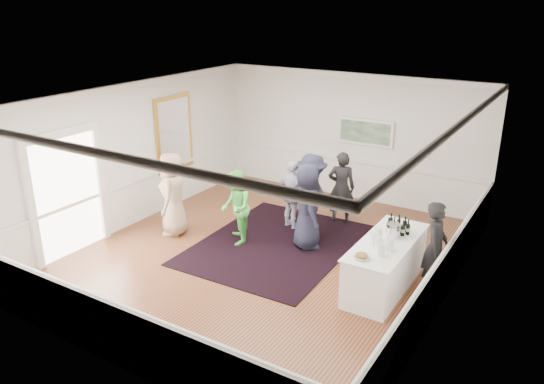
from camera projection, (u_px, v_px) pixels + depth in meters
The scene contains 23 objects.
floor at pixel (267, 255), 10.71m from camera, with size 8.00×8.00×0.00m, color brown.
ceiling at pixel (266, 97), 9.60m from camera, with size 7.00×8.00×0.02m, color white.
wall_left at pixel (134, 154), 11.87m from camera, with size 0.02×8.00×3.20m, color white.
wall_right at pixel (452, 218), 8.43m from camera, with size 0.02×8.00×3.20m, color white.
wall_back at pixel (351, 137), 13.35m from camera, with size 7.00×0.02×3.20m, color white.
wall_front at pixel (104, 265), 6.95m from camera, with size 7.00×0.02×3.20m, color white.
wainscoting at pixel (267, 233), 10.53m from camera, with size 7.00×8.00×1.00m, color white, non-canonical shape.
mirror at pixel (174, 134), 12.82m from camera, with size 0.05×1.25×1.85m.
doorway at pixel (66, 186), 10.39m from camera, with size 0.10×1.78×2.56m.
landscape_painting at pixel (365, 132), 13.05m from camera, with size 1.44×0.06×0.66m.
area_rug at pixel (276, 244), 11.17m from camera, with size 2.95×3.87×0.02m, color black.
serving_table at pixel (385, 264), 9.39m from camera, with size 0.85×2.24×0.91m.
bartender at pixel (435, 247), 9.17m from camera, with size 0.61×0.40×1.67m, color black.
guest_tan at pixel (173, 194), 11.41m from camera, with size 0.90×0.58×1.84m, color tan.
guest_green at pixel (236, 207), 11.02m from camera, with size 0.77×0.60×1.59m, color #52C34E.
guest_lilac at pixel (292, 195), 11.76m from camera, with size 0.91×0.38×1.56m, color silver.
guest_dark_a at pixel (311, 196), 11.31m from camera, with size 1.19×0.68×1.84m, color black.
guest_dark_b at pixel (341, 188), 12.03m from camera, with size 0.61×0.40×1.68m, color black.
guest_navy at pixel (307, 206), 10.79m from camera, with size 0.88×0.57×1.80m, color black.
wine_bottles at pixel (398, 224), 9.54m from camera, with size 0.43×0.29×0.31m.
juice_pitchers at pixel (380, 241), 8.95m from camera, with size 0.42×0.66×0.24m.
ice_bucket at pixel (393, 231), 9.37m from camera, with size 0.26×0.26×0.24m, color silver.
nut_bowl at pixel (362, 257), 8.60m from camera, with size 0.26×0.26×0.08m.
Camera 1 is at (5.12, -8.12, 4.91)m, focal length 35.00 mm.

